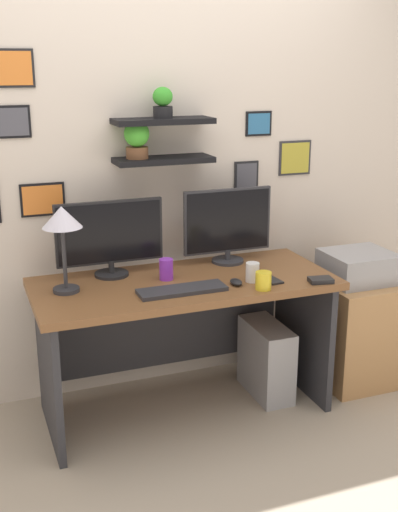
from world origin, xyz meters
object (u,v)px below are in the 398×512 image
monitor_right (228,225)px  coffee_mug (263,281)px  desk (181,315)px  computer_mouse (236,282)px  drawer_cabinet (354,330)px  cell_phone (271,280)px  computer_tower_right (266,359)px  monitor_left (110,236)px  printer (359,267)px  pen_cup (252,272)px  keyboard (182,290)px  scissors_tray (321,280)px  desk_lamp (62,224)px  water_cup (166,269)px

monitor_right → coffee_mug: size_ratio=5.68×
desk → computer_mouse: computer_mouse is taller
desk → drawer_cabinet: size_ratio=2.52×
desk → drawer_cabinet: 1.09m
cell_phone → computer_tower_right: cell_phone is taller
coffee_mug → drawer_cabinet: (0.75, 0.27, -0.49)m
monitor_right → drawer_cabinet: monitor_right is taller
coffee_mug → monitor_left: bearing=143.3°
desk → printer: 1.08m
desk → pen_cup: 0.46m
keyboard → scissors_tray: bearing=-9.5°
desk_lamp → coffee_mug: size_ratio=4.76×
monitor_right → desk_lamp: desk_lamp is taller
desk → desk_lamp: size_ratio=3.63×
coffee_mug → computer_tower_right: coffee_mug is taller
desk_lamp → cell_phone: 1.09m
monitor_left → cell_phone: bearing=-27.1°
cell_phone → desk_lamp: bearing=162.9°
desk_lamp → scissors_tray: 1.33m
computer_mouse → scissors_tray: size_ratio=0.75×
desk → scissors_tray: (0.64, -0.33, 0.22)m
monitor_right → computer_mouse: 0.44m
drawer_cabinet → computer_mouse: bearing=-169.4°
pen_cup → scissors_tray: bearing=-23.1°
printer → pen_cup: bearing=-169.5°
monitor_right → coffee_mug: (-0.01, -0.49, -0.17)m
water_cup → computer_tower_right: water_cup is taller
desk_lamp → coffee_mug: (0.92, -0.31, -0.30)m
monitor_right → cell_phone: size_ratio=3.65×
computer_mouse → pen_cup: 0.11m
pen_cup → drawer_cabinet: pen_cup is taller
drawer_cabinet → cell_phone: bearing=-166.0°
monitor_right → coffee_mug: monitor_right is taller
desk_lamp → coffee_mug: bearing=-18.9°
water_cup → cell_phone: bearing=-23.0°
monitor_left → computer_tower_right: monitor_left is taller
drawer_cabinet → computer_tower_right: bearing=178.8°
cell_phone → coffee_mug: 0.15m
drawer_cabinet → desk: bearing=176.9°
monitor_left → water_cup: monitor_left is taller
printer → desk_lamp: bearing=178.3°
monitor_left → pen_cup: monitor_left is taller
desk → water_cup: size_ratio=14.16×
water_cup → coffee_mug: bearing=-38.1°
monitor_left → computer_tower_right: bearing=-14.2°
monitor_left → desk_lamp: bearing=-147.1°
drawer_cabinet → computer_tower_right: drawer_cabinet is taller
drawer_cabinet → computer_tower_right: size_ratio=1.47×
computer_mouse → water_cup: bearing=145.6°
water_cup → scissors_tray: bearing=-24.2°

